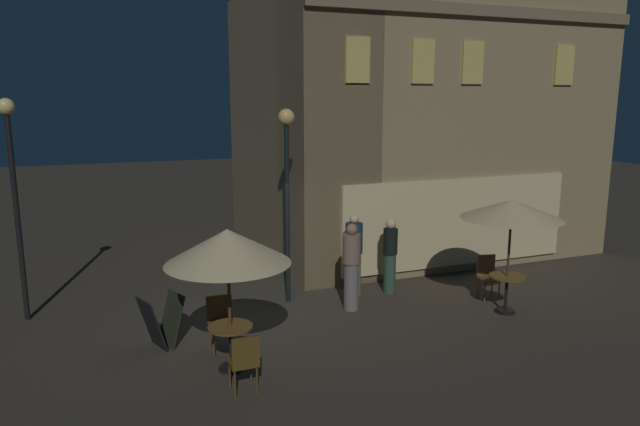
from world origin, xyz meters
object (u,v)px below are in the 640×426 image
at_px(cafe_chair_0, 244,359).
at_px(patio_umbrella_1, 512,210).
at_px(street_lamp_down_street, 13,173).
at_px(patron_standing_2, 352,267).
at_px(patio_umbrella_0, 228,247).
at_px(patron_standing_0, 390,255).
at_px(menu_sandwich_board, 162,321).
at_px(cafe_chair_2, 487,273).
at_px(cafe_table_0, 231,339).
at_px(cafe_table_1, 507,286).
at_px(cafe_chair_1, 220,317).
at_px(patron_standing_1, 354,255).
at_px(street_lamp_near_corner, 287,168).

bearing_deg(cafe_chair_0, patio_umbrella_1, -77.78).
bearing_deg(street_lamp_down_street, cafe_chair_0, -53.60).
bearing_deg(patron_standing_2, patio_umbrella_0, 42.21).
bearing_deg(cafe_chair_0, patio_umbrella_0, 0.00).
bearing_deg(patron_standing_0, patron_standing_2, 36.92).
bearing_deg(cafe_chair_0, menu_sandwich_board, 22.86).
bearing_deg(cafe_chair_0, cafe_chair_2, -70.64).
xyz_separation_m(cafe_table_0, cafe_chair_0, (0.01, -0.83, 0.02)).
xyz_separation_m(cafe_table_0, patio_umbrella_1, (5.61, 0.44, 1.56)).
bearing_deg(patio_umbrella_0, cafe_chair_0, -89.41).
distance_m(cafe_table_1, cafe_chair_1, 5.61).
bearing_deg(patron_standing_2, patron_standing_1, -106.61).
height_order(menu_sandwich_board, cafe_chair_1, cafe_chair_1).
distance_m(patio_umbrella_0, patio_umbrella_1, 5.63).
xyz_separation_m(cafe_table_0, patron_standing_2, (2.84, 1.71, 0.38)).
distance_m(street_lamp_near_corner, cafe_chair_2, 4.76).
bearing_deg(patron_standing_2, patio_umbrella_1, 166.51).
bearing_deg(patron_standing_2, menu_sandwich_board, 17.99).
height_order(cafe_chair_1, patron_standing_1, patron_standing_1).
relative_size(patio_umbrella_0, cafe_chair_1, 2.45).
distance_m(menu_sandwich_board, cafe_chair_2, 6.68).
xyz_separation_m(cafe_chair_2, patron_standing_0, (-1.74, 1.08, 0.29)).
height_order(street_lamp_down_street, cafe_chair_0, street_lamp_down_street).
bearing_deg(cafe_chair_1, cafe_table_1, 87.26).
bearing_deg(cafe_chair_1, patio_umbrella_0, -0.00).
distance_m(street_lamp_down_street, cafe_chair_1, 4.73).
relative_size(cafe_table_0, cafe_chair_0, 0.80).
bearing_deg(patio_umbrella_0, menu_sandwich_board, 125.47).
bearing_deg(patio_umbrella_1, menu_sandwich_board, 172.85).
bearing_deg(patron_standing_0, street_lamp_near_corner, 1.45).
bearing_deg(cafe_chair_2, cafe_chair_0, -58.66).
relative_size(cafe_table_0, patron_standing_0, 0.44).
height_order(patron_standing_0, patron_standing_2, patron_standing_2).
relative_size(patio_umbrella_1, cafe_chair_1, 2.47).
bearing_deg(patio_umbrella_0, cafe_table_1, 4.53).
relative_size(cafe_table_1, patron_standing_0, 0.46).
bearing_deg(cafe_chair_0, patron_standing_2, -48.63).
distance_m(cafe_chair_2, patron_standing_1, 2.83).
bearing_deg(street_lamp_near_corner, cafe_chair_0, -117.48).
height_order(patio_umbrella_1, cafe_chair_2, patio_umbrella_1).
bearing_deg(cafe_chair_0, patron_standing_0, -52.36).
relative_size(patio_umbrella_0, patron_standing_0, 1.37).
relative_size(cafe_table_1, cafe_chair_1, 0.82).
xyz_separation_m(cafe_table_0, patron_standing_1, (3.24, 2.49, 0.38)).
bearing_deg(patio_umbrella_1, cafe_table_0, -175.47).
bearing_deg(cafe_chair_1, menu_sandwich_board, -115.51).
xyz_separation_m(menu_sandwich_board, cafe_table_1, (6.51, -0.82, 0.08)).
distance_m(cafe_chair_2, patron_standing_0, 2.07).
distance_m(street_lamp_near_corner, patron_standing_1, 2.39).
xyz_separation_m(street_lamp_down_street, cafe_table_0, (3.17, -3.48, -2.32)).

